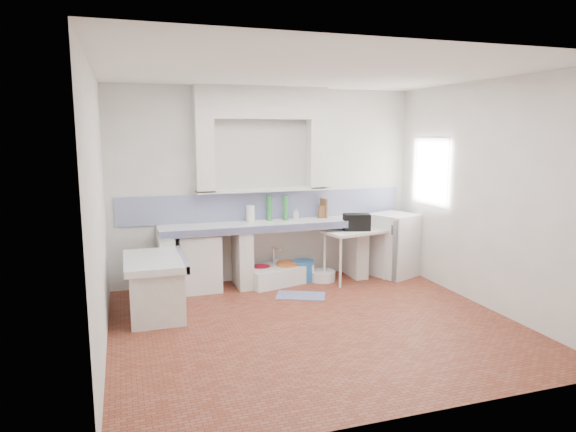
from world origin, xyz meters
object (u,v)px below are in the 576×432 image
object	(u,v)px
sink	(278,275)
fridge	(394,244)
stove	(199,262)
side_table	(355,255)

from	to	relation	value
sink	fridge	bearing A→B (deg)	-19.66
stove	sink	distance (m)	1.16
sink	stove	bearing A→B (deg)	162.02
stove	fridge	world-z (taller)	fridge
sink	side_table	size ratio (longest dim) A/B	1.04
side_table	stove	bearing A→B (deg)	162.48
side_table	sink	bearing A→B (deg)	158.59
fridge	stove	bearing A→B (deg)	153.59
sink	side_table	distance (m)	1.18
side_table	fridge	xyz separation A→B (m)	(0.69, 0.08, 0.10)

